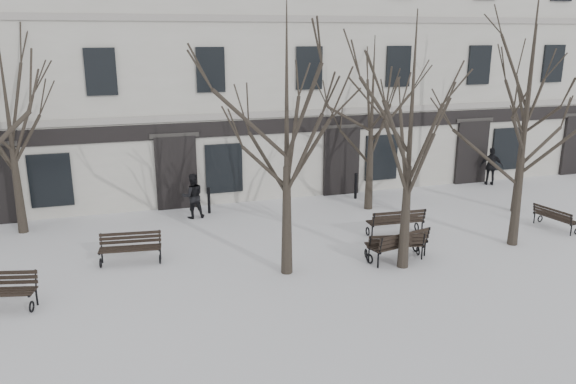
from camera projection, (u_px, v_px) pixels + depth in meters
name	position (u px, v px, depth m)	size (l,w,h in m)	color
ground	(333.00, 275.00, 16.16)	(100.00, 100.00, 0.00)	silver
building	(234.00, 60.00, 26.59)	(40.40, 10.20, 11.40)	beige
tree_1	(287.00, 111.00, 15.10)	(5.28, 5.28, 7.55)	black
tree_2	(412.00, 113.00, 15.54)	(5.15, 5.15, 7.36)	black
tree_3	(527.00, 112.00, 17.40)	(4.90, 4.90, 7.00)	black
tree_4	(7.00, 105.00, 18.51)	(4.99, 4.99, 7.13)	black
tree_5	(372.00, 104.00, 21.28)	(4.68, 4.68, 6.68)	black
tree_6	(531.00, 67.00, 20.56)	(6.21, 6.21, 8.87)	black
bench_1	(395.00, 244.00, 17.21)	(1.84, 0.96, 0.89)	black
bench_2	(400.00, 244.00, 17.11)	(2.07, 1.15, 1.00)	black
bench_3	(130.00, 247.00, 16.96)	(1.89, 0.87, 0.92)	black
bench_4	(396.00, 221.00, 19.22)	(1.99, 0.81, 0.98)	black
bench_5	(555.00, 217.00, 19.92)	(0.84, 1.67, 0.81)	black
bollard_a	(209.00, 199.00, 21.66)	(0.13, 0.13, 1.05)	black
bollard_b	(356.00, 185.00, 23.60)	(0.14, 0.14, 1.11)	black
pedestrian_b	(194.00, 218.00, 21.28)	(0.83, 0.65, 1.71)	black
pedestrian_c	(489.00, 185.00, 25.97)	(1.02, 0.42, 1.74)	black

